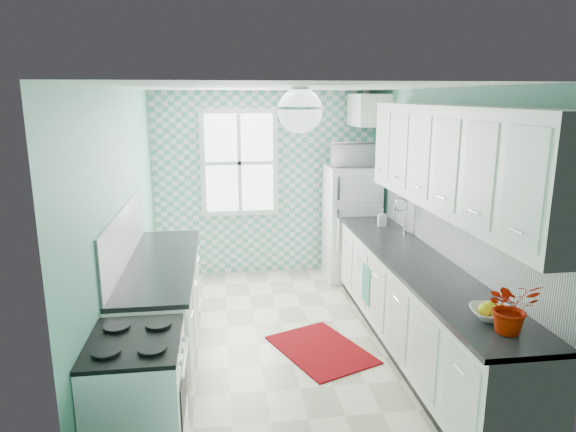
{
  "coord_description": "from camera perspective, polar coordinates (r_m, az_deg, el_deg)",
  "views": [
    {
      "loc": [
        -0.62,
        -4.72,
        2.43
      ],
      "look_at": [
        0.05,
        0.25,
        1.25
      ],
      "focal_mm": 32.0,
      "sensor_mm": 36.0,
      "label": 1
    }
  ],
  "objects": [
    {
      "name": "floor",
      "position": [
        5.35,
        -0.18,
        -13.89
      ],
      "size": [
        3.0,
        4.4,
        0.02
      ],
      "primitive_type": "cube",
      "color": "beige",
      "rests_on": "ground"
    },
    {
      "name": "ceiling",
      "position": [
        4.76,
        -0.2,
        14.2
      ],
      "size": [
        3.0,
        4.4,
        0.02
      ],
      "primitive_type": "cube",
      "color": "white",
      "rests_on": "wall_back"
    },
    {
      "name": "wall_back",
      "position": [
        7.06,
        -2.55,
        3.6
      ],
      "size": [
        3.0,
        0.02,
        2.5
      ],
      "primitive_type": "cube",
      "color": "#5DA38B",
      "rests_on": "floor"
    },
    {
      "name": "wall_front",
      "position": [
        2.84,
        5.79,
        -11.34
      ],
      "size": [
        3.0,
        0.02,
        2.5
      ],
      "primitive_type": "cube",
      "color": "#5DA38B",
      "rests_on": "floor"
    },
    {
      "name": "wall_left",
      "position": [
        4.95,
        -17.81,
        -1.21
      ],
      "size": [
        0.02,
        4.4,
        2.5
      ],
      "primitive_type": "cube",
      "color": "#5DA38B",
      "rests_on": "floor"
    },
    {
      "name": "wall_right",
      "position": [
        5.31,
        16.17,
        -0.13
      ],
      "size": [
        0.02,
        4.4,
        2.5
      ],
      "primitive_type": "cube",
      "color": "#5DA38B",
      "rests_on": "floor"
    },
    {
      "name": "accent_wall",
      "position": [
        7.04,
        -2.53,
        3.57
      ],
      "size": [
        3.0,
        0.01,
        2.5
      ],
      "primitive_type": "cube",
      "color": "#68B2A8",
      "rests_on": "wall_back"
    },
    {
      "name": "window",
      "position": [
        6.94,
        -5.43,
        5.89
      ],
      "size": [
        1.04,
        0.05,
        1.44
      ],
      "color": "white",
      "rests_on": "wall_back"
    },
    {
      "name": "backsplash_right",
      "position": [
        4.97,
        17.74,
        -1.81
      ],
      "size": [
        0.02,
        3.6,
        0.51
      ],
      "primitive_type": "cube",
      "color": "white",
      "rests_on": "wall_right"
    },
    {
      "name": "backsplash_left",
      "position": [
        4.88,
        -17.65,
        -2.05
      ],
      "size": [
        0.02,
        2.15,
        0.51
      ],
      "primitive_type": "cube",
      "color": "white",
      "rests_on": "wall_left"
    },
    {
      "name": "upper_cabinets_right",
      "position": [
        4.59,
        17.68,
        5.99
      ],
      "size": [
        0.33,
        3.2,
        0.9
      ],
      "primitive_type": "cube",
      "color": "white",
      "rests_on": "wall_right"
    },
    {
      "name": "upper_cabinet_fridge",
      "position": [
        6.83,
        8.82,
        11.57
      ],
      "size": [
        0.4,
        0.74,
        0.4
      ],
      "primitive_type": "cube",
      "color": "white",
      "rests_on": "wall_right"
    },
    {
      "name": "ceiling_light",
      "position": [
        3.97,
        1.35,
        11.69
      ],
      "size": [
        0.34,
        0.34,
        0.35
      ],
      "color": "silver",
      "rests_on": "ceiling"
    },
    {
      "name": "base_cabinets_right",
      "position": [
        5.09,
        14.17,
        -10.08
      ],
      "size": [
        0.6,
        3.6,
        0.9
      ],
      "primitive_type": "cube",
      "color": "white",
      "rests_on": "floor"
    },
    {
      "name": "countertop_right",
      "position": [
        4.92,
        14.31,
        -5.06
      ],
      "size": [
        0.63,
        3.6,
        0.04
      ],
      "primitive_type": "cube",
      "color": "black",
      "rests_on": "base_cabinets_right"
    },
    {
      "name": "base_cabinets_left",
      "position": [
        5.08,
        -13.81,
        -10.09
      ],
      "size": [
        0.6,
        2.15,
        0.9
      ],
      "primitive_type": "cube",
      "color": "white",
      "rests_on": "floor"
    },
    {
      "name": "countertop_left",
      "position": [
        4.92,
        -13.94,
        -5.05
      ],
      "size": [
        0.63,
        2.15,
        0.04
      ],
      "primitive_type": "cube",
      "color": "black",
      "rests_on": "base_cabinets_left"
    },
    {
      "name": "fridge",
      "position": [
        6.92,
        7.02,
        -0.78
      ],
      "size": [
        0.67,
        0.67,
        1.53
      ],
      "rotation": [
        0.0,
        0.0,
        0.02
      ],
      "color": "silver",
      "rests_on": "floor"
    },
    {
      "name": "stove",
      "position": [
        3.74,
        -16.27,
        -19.04
      ],
      "size": [
        0.59,
        0.74,
        0.89
      ],
      "rotation": [
        0.0,
        0.0,
        -0.05
      ],
      "color": "white",
      "rests_on": "floor"
    },
    {
      "name": "sink",
      "position": [
        5.77,
        11.03,
        -2.09
      ],
      "size": [
        0.57,
        0.48,
        0.53
      ],
      "rotation": [
        0.0,
        0.0,
        -0.01
      ],
      "color": "silver",
      "rests_on": "countertop_right"
    },
    {
      "name": "rug",
      "position": [
        5.19,
        3.7,
        -14.59
      ],
      "size": [
        1.05,
        1.22,
        0.02
      ],
      "primitive_type": "cube",
      "rotation": [
        0.0,
        0.0,
        0.39
      ],
      "color": "#630807",
      "rests_on": "floor"
    },
    {
      "name": "dish_towel",
      "position": [
        5.54,
        8.7,
        -7.52
      ],
      "size": [
        0.11,
        0.26,
        0.41
      ],
      "primitive_type": "cube",
      "rotation": [
        0.0,
        0.0,
        0.33
      ],
      "color": "#61BAA9",
      "rests_on": "base_cabinets_right"
    },
    {
      "name": "fruit_bowl",
      "position": [
        3.83,
        21.77,
        -10.04
      ],
      "size": [
        0.36,
        0.36,
        0.07
      ],
      "primitive_type": "imported",
      "rotation": [
        0.0,
        0.0,
        -0.23
      ],
      "color": "white",
      "rests_on": "countertop_right"
    },
    {
      "name": "potted_plant",
      "position": [
        3.62,
        23.57,
        -9.22
      ],
      "size": [
        0.33,
        0.29,
        0.35
      ],
      "primitive_type": "imported",
      "rotation": [
        0.0,
        0.0,
        -0.06
      ],
      "color": "#AF1024",
      "rests_on": "countertop_right"
    },
    {
      "name": "soap_bottle",
      "position": [
        6.09,
        10.42,
        -0.16
      ],
      "size": [
        0.1,
        0.1,
        0.21
      ],
      "primitive_type": "imported",
      "rotation": [
        0.0,
        0.0,
        -0.12
      ],
      "color": "silver",
      "rests_on": "countertop_right"
    },
    {
      "name": "microwave",
      "position": [
        6.76,
        7.24,
        6.78
      ],
      "size": [
        0.56,
        0.39,
        0.3
      ],
      "primitive_type": "imported",
      "rotation": [
        0.0,
        0.0,
        3.09
      ],
      "color": "white",
      "rests_on": "fridge"
    }
  ]
}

